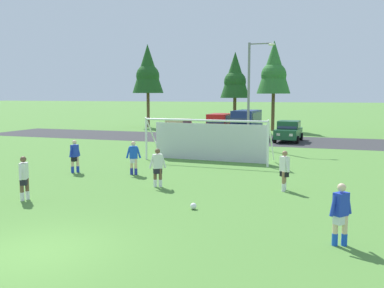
{
  "coord_description": "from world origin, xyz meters",
  "views": [
    {
      "loc": [
        7.03,
        -8.24,
        3.89
      ],
      "look_at": [
        0.72,
        9.84,
        1.65
      ],
      "focal_mm": 39.68,
      "sensor_mm": 36.0,
      "label": 1
    }
  ],
  "objects_px": {
    "player_midfield_center": "(341,215)",
    "player_winger_left": "(158,168)",
    "player_trailing_back": "(75,156)",
    "parked_car_slot_center_left": "(246,124)",
    "parked_car_slot_left": "(220,125)",
    "player_defender_far": "(134,158)",
    "soccer_ball": "(193,206)",
    "player_striker_near": "(284,171)",
    "player_winger_right": "(24,178)",
    "parked_car_slot_far_left": "(178,129)",
    "parked_car_slot_center": "(289,131)",
    "soccer_goal": "(208,139)",
    "street_lamp": "(251,94)"
  },
  "relations": [
    {
      "from": "player_midfield_center",
      "to": "parked_car_slot_far_left",
      "type": "relative_size",
      "value": 0.38
    },
    {
      "from": "soccer_ball",
      "to": "player_trailing_back",
      "type": "bearing_deg",
      "value": 150.02
    },
    {
      "from": "parked_car_slot_center",
      "to": "parked_car_slot_left",
      "type": "bearing_deg",
      "value": 168.98
    },
    {
      "from": "parked_car_slot_left",
      "to": "player_winger_left",
      "type": "bearing_deg",
      "value": -81.57
    },
    {
      "from": "player_winger_left",
      "to": "parked_car_slot_center",
      "type": "bearing_deg",
      "value": 80.76
    },
    {
      "from": "player_winger_left",
      "to": "parked_car_slot_far_left",
      "type": "xyz_separation_m",
      "value": [
        -6.4,
        18.98,
        0.05
      ]
    },
    {
      "from": "parked_car_slot_left",
      "to": "player_winger_right",
      "type": "bearing_deg",
      "value": -91.5
    },
    {
      "from": "player_midfield_center",
      "to": "parked_car_slot_left",
      "type": "height_order",
      "value": "parked_car_slot_left"
    },
    {
      "from": "player_winger_left",
      "to": "parked_car_slot_center_left",
      "type": "relative_size",
      "value": 0.34
    },
    {
      "from": "soccer_goal",
      "to": "street_lamp",
      "type": "distance_m",
      "value": 7.85
    },
    {
      "from": "player_trailing_back",
      "to": "player_defender_far",
      "type": "bearing_deg",
      "value": 8.75
    },
    {
      "from": "soccer_ball",
      "to": "player_defender_far",
      "type": "bearing_deg",
      "value": 133.96
    },
    {
      "from": "soccer_ball",
      "to": "parked_car_slot_center",
      "type": "relative_size",
      "value": 0.05
    },
    {
      "from": "player_striker_near",
      "to": "parked_car_slot_far_left",
      "type": "distance_m",
      "value": 21.32
    },
    {
      "from": "soccer_goal",
      "to": "parked_car_slot_center_left",
      "type": "bearing_deg",
      "value": 92.26
    },
    {
      "from": "player_winger_right",
      "to": "soccer_ball",
      "type": "bearing_deg",
      "value": 7.86
    },
    {
      "from": "soccer_goal",
      "to": "player_trailing_back",
      "type": "distance_m",
      "value": 7.77
    },
    {
      "from": "player_defender_far",
      "to": "parked_car_slot_center_left",
      "type": "relative_size",
      "value": 0.34
    },
    {
      "from": "player_midfield_center",
      "to": "player_trailing_back",
      "type": "relative_size",
      "value": 1.0
    },
    {
      "from": "soccer_ball",
      "to": "player_trailing_back",
      "type": "distance_m",
      "value": 9.07
    },
    {
      "from": "parked_car_slot_far_left",
      "to": "parked_car_slot_center",
      "type": "xyz_separation_m",
      "value": [
        9.59,
        0.64,
        0.0
      ]
    },
    {
      "from": "parked_car_slot_center_left",
      "to": "parked_car_slot_center",
      "type": "bearing_deg",
      "value": -12.85
    },
    {
      "from": "parked_car_slot_far_left",
      "to": "parked_car_slot_center_left",
      "type": "bearing_deg",
      "value": 14.42
    },
    {
      "from": "parked_car_slot_center_left",
      "to": "player_striker_near",
      "type": "bearing_deg",
      "value": -73.64
    },
    {
      "from": "street_lamp",
      "to": "parked_car_slot_center",
      "type": "bearing_deg",
      "value": 65.37
    },
    {
      "from": "parked_car_slot_far_left",
      "to": "player_midfield_center",
      "type": "bearing_deg",
      "value": -60.16
    },
    {
      "from": "parked_car_slot_left",
      "to": "parked_car_slot_center_left",
      "type": "xyz_separation_m",
      "value": [
        2.52,
        -0.37,
        0.23
      ]
    },
    {
      "from": "parked_car_slot_center",
      "to": "street_lamp",
      "type": "bearing_deg",
      "value": -114.63
    },
    {
      "from": "parked_car_slot_center",
      "to": "player_trailing_back",
      "type": "bearing_deg",
      "value": -115.24
    },
    {
      "from": "parked_car_slot_center_left",
      "to": "street_lamp",
      "type": "bearing_deg",
      "value": -75.08
    },
    {
      "from": "player_midfield_center",
      "to": "player_winger_left",
      "type": "bearing_deg",
      "value": 146.16
    },
    {
      "from": "soccer_ball",
      "to": "parked_car_slot_far_left",
      "type": "xyz_separation_m",
      "value": [
        -8.98,
        21.8,
        0.77
      ]
    },
    {
      "from": "player_trailing_back",
      "to": "parked_car_slot_far_left",
      "type": "height_order",
      "value": "parked_car_slot_far_left"
    },
    {
      "from": "soccer_goal",
      "to": "player_winger_left",
      "type": "distance_m",
      "value": 7.45
    },
    {
      "from": "soccer_goal",
      "to": "street_lamp",
      "type": "relative_size",
      "value": 0.98
    },
    {
      "from": "player_trailing_back",
      "to": "parked_car_slot_left",
      "type": "height_order",
      "value": "parked_car_slot_left"
    },
    {
      "from": "soccer_ball",
      "to": "player_striker_near",
      "type": "distance_m",
      "value": 4.7
    },
    {
      "from": "parked_car_slot_left",
      "to": "street_lamp",
      "type": "xyz_separation_m",
      "value": [
        4.05,
        -6.09,
        2.84
      ]
    },
    {
      "from": "player_trailing_back",
      "to": "parked_car_slot_center_left",
      "type": "height_order",
      "value": "parked_car_slot_center_left"
    },
    {
      "from": "player_striker_near",
      "to": "player_trailing_back",
      "type": "xyz_separation_m",
      "value": [
        -10.39,
        0.64,
        0.0
      ]
    },
    {
      "from": "player_defender_far",
      "to": "street_lamp",
      "type": "distance_m",
      "value": 13.36
    },
    {
      "from": "soccer_goal",
      "to": "parked_car_slot_far_left",
      "type": "bearing_deg",
      "value": 118.82
    },
    {
      "from": "player_defender_far",
      "to": "player_trailing_back",
      "type": "xyz_separation_m",
      "value": [
        -3.03,
        -0.47,
        0.0
      ]
    },
    {
      "from": "parked_car_slot_center_left",
      "to": "street_lamp",
      "type": "relative_size",
      "value": 0.64
    },
    {
      "from": "soccer_ball",
      "to": "player_striker_near",
      "type": "height_order",
      "value": "player_striker_near"
    },
    {
      "from": "soccer_ball",
      "to": "player_trailing_back",
      "type": "relative_size",
      "value": 0.13
    },
    {
      "from": "parked_car_slot_far_left",
      "to": "player_striker_near",
      "type": "bearing_deg",
      "value": -57.24
    },
    {
      "from": "player_midfield_center",
      "to": "parked_car_slot_center_left",
      "type": "relative_size",
      "value": 0.34
    },
    {
      "from": "soccer_ball",
      "to": "street_lamp",
      "type": "height_order",
      "value": "street_lamp"
    },
    {
      "from": "player_striker_near",
      "to": "player_midfield_center",
      "type": "height_order",
      "value": "same"
    }
  ]
}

